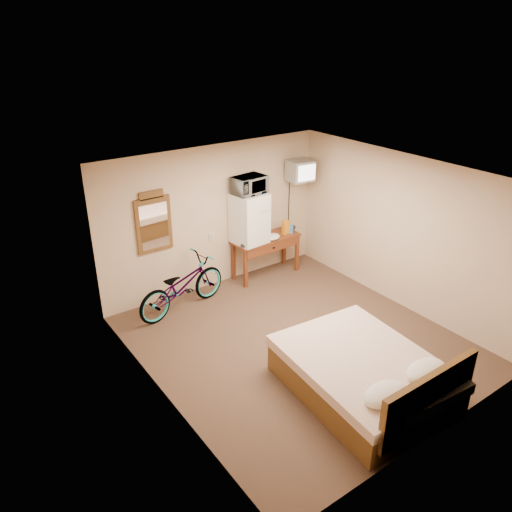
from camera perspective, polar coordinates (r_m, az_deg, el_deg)
name	(u,v)px	position (r m, az deg, el deg)	size (l,w,h in m)	color
room	(301,266)	(6.85, 5.14, -1.15)	(4.60, 4.64, 2.50)	#442E22
desk	(267,245)	(9.05, 1.27, 1.32)	(1.27, 0.51, 0.75)	brown
mini_fridge	(249,218)	(8.68, -0.76, 4.34)	(0.59, 0.57, 0.89)	white
microwave	(249,185)	(8.49, -0.78, 8.11)	(0.55, 0.37, 0.30)	white
snack_bag	(286,227)	(9.16, 3.40, 3.29)	(0.13, 0.07, 0.25)	orange
blue_cup	(291,229)	(9.22, 4.01, 3.08)	(0.09, 0.09, 0.15)	#3B74CA
cloth_cream	(271,237)	(8.92, 1.77, 2.19)	(0.33, 0.25, 0.10)	silver
cloth_dark_a	(247,245)	(8.62, -1.08, 1.31)	(0.23, 0.17, 0.09)	black
cloth_dark_b	(290,228)	(9.36, 3.95, 3.27)	(0.22, 0.18, 0.10)	black
crt_television	(300,171)	(9.09, 5.06, 9.68)	(0.46, 0.58, 0.38)	black
wall_mirror	(154,223)	(8.02, -11.62, 3.75)	(0.60, 0.04, 1.01)	brown
bicycle	(182,286)	(8.12, -8.47, -3.36)	(0.58, 1.67, 0.88)	black
bed	(366,376)	(6.51, 12.48, -13.23)	(1.72, 2.18, 0.90)	brown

